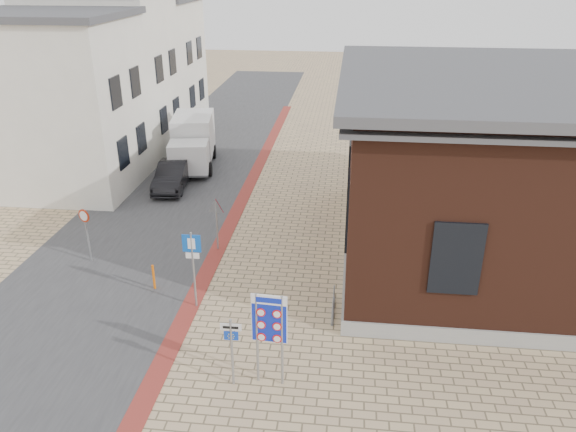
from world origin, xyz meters
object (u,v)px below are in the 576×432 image
at_px(essen_sign, 232,343).
at_px(bollard, 154,277).
at_px(parking_sign, 193,257).
at_px(box_truck, 193,142).
at_px(sedan, 173,175).
at_px(border_sign, 269,321).

relative_size(essen_sign, bollard, 2.20).
bearing_deg(parking_sign, box_truck, 105.15).
height_order(parking_sign, bollard, parking_sign).
bearing_deg(essen_sign, parking_sign, 118.21).
relative_size(sedan, border_sign, 1.43).
distance_m(box_truck, parking_sign, 14.03).
distance_m(box_truck, essen_sign, 17.94).
bearing_deg(box_truck, parking_sign, -83.89).
bearing_deg(bollard, border_sign, -42.37).
relative_size(sedan, bollard, 4.22).
bearing_deg(sedan, box_truck, 81.81).
relative_size(box_truck, bollard, 5.79).
xyz_separation_m(border_sign, essen_sign, (-0.96, -0.18, -0.64)).
bearing_deg(border_sign, parking_sign, 135.09).
bearing_deg(bollard, box_truck, 99.12).
bearing_deg(sedan, essen_sign, -72.19).
xyz_separation_m(parking_sign, bollard, (-1.70, 0.88, -1.38)).
bearing_deg(border_sign, bollard, 141.49).
xyz_separation_m(sedan, essen_sign, (5.84, -13.73, 0.68)).
bearing_deg(essen_sign, bollard, 128.87).
bearing_deg(parking_sign, border_sign, -49.04).
bearing_deg(parking_sign, essen_sign, -61.17).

